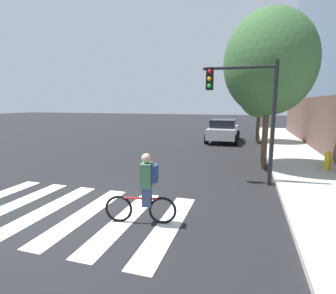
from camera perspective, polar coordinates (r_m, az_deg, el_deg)
name	(u,v)px	position (r m, az deg, el deg)	size (l,w,h in m)	color
ground_plane	(66,212)	(7.53, -21.51, -13.04)	(120.00, 120.00, 0.00)	black
crosswalk_stripes	(66,211)	(7.52, -21.42, -13.02)	(6.16, 3.63, 0.01)	silver
sedan_mid	(223,130)	(19.60, 12.04, 3.63)	(2.26, 4.76, 1.64)	#B7B7BC
cyclist	(145,189)	(6.14, -4.98, -9.17)	(1.69, 0.44, 1.69)	black
traffic_light_near	(248,102)	(9.35, 17.22, 9.46)	(2.47, 0.28, 4.20)	black
fire_hydrant	(328,160)	(12.31, 31.61, -2.54)	(0.33, 0.22, 0.78)	gold
street_tree_near	(269,63)	(11.81, 21.37, 16.74)	(3.67, 3.67, 6.53)	#4C3823
street_tree_mid	(260,93)	(19.44, 19.52, 11.08)	(2.92, 2.92, 5.18)	#4C3823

